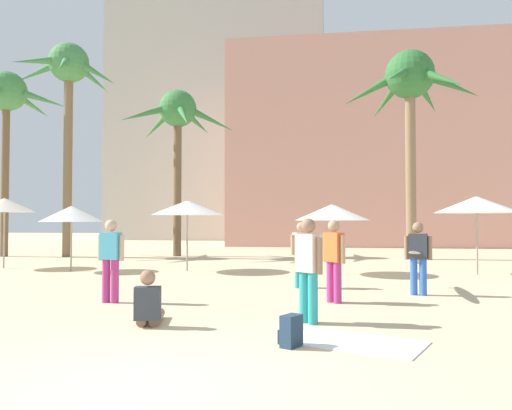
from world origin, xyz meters
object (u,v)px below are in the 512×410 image
at_px(cafe_umbrella_4, 4,205).
at_px(person_far_right, 111,257).
at_px(person_mid_left, 301,252).
at_px(person_far_left, 334,257).
at_px(backpack, 291,331).
at_px(person_near_right, 308,266).
at_px(cafe_umbrella_1, 187,208).
at_px(palm_tree_far_left, 410,87).
at_px(person_mid_right, 149,306).
at_px(beach_towel, 355,342).
at_px(person_mid_center, 417,255).
at_px(palm_tree_left, 178,120).
at_px(cafe_umbrella_5, 476,205).
at_px(palm_tree_right, 68,79).
at_px(cafe_umbrella_2, 332,212).
at_px(palm_tree_center, 6,101).
at_px(cafe_umbrella_3, 72,214).

relative_size(cafe_umbrella_4, person_far_right, 1.46).
bearing_deg(person_mid_left, person_far_right, -87.04).
bearing_deg(person_far_left, person_far_right, 143.90).
relative_size(backpack, person_near_right, 0.25).
bearing_deg(cafe_umbrella_1, cafe_umbrella_4, 179.69).
bearing_deg(palm_tree_far_left, person_mid_right, -113.10).
bearing_deg(beach_towel, cafe_umbrella_1, 118.49).
distance_m(person_mid_center, person_mid_right, 6.34).
height_order(palm_tree_far_left, palm_tree_left, palm_tree_far_left).
bearing_deg(cafe_umbrella_5, person_mid_left, -143.50).
bearing_deg(palm_tree_left, person_mid_left, -58.60).
xyz_separation_m(palm_tree_right, beach_towel, (12.35, -14.86, -8.25)).
relative_size(cafe_umbrella_4, person_mid_right, 2.47).
height_order(cafe_umbrella_1, cafe_umbrella_2, cafe_umbrella_1).
bearing_deg(backpack, person_near_right, -66.97).
bearing_deg(person_mid_left, palm_tree_center, -156.95).
distance_m(palm_tree_right, cafe_umbrella_2, 14.89).
height_order(backpack, person_mid_center, person_mid_center).
bearing_deg(cafe_umbrella_5, beach_towel, -113.78).
bearing_deg(palm_tree_left, palm_tree_center, -169.93).
relative_size(cafe_umbrella_4, person_mid_center, 0.88).
relative_size(cafe_umbrella_3, beach_towel, 1.20).
height_order(person_far_left, person_mid_right, person_far_left).
relative_size(palm_tree_far_left, person_near_right, 5.35).
height_order(palm_tree_center, cafe_umbrella_1, palm_tree_center).
height_order(palm_tree_left, person_far_left, palm_tree_left).
relative_size(cafe_umbrella_1, person_far_right, 1.42).
relative_size(person_near_right, person_far_left, 1.01).
bearing_deg(cafe_umbrella_1, palm_tree_far_left, 38.23).
height_order(person_far_right, person_mid_right, person_far_right).
bearing_deg(person_mid_right, cafe_umbrella_1, -0.27).
distance_m(palm_tree_right, person_mid_center, 18.72).
bearing_deg(cafe_umbrella_3, backpack, -48.61).
height_order(cafe_umbrella_1, cafe_umbrella_4, cafe_umbrella_4).
bearing_deg(cafe_umbrella_4, person_far_right, -43.51).
bearing_deg(person_near_right, person_far_left, -148.57).
distance_m(cafe_umbrella_1, person_far_left, 7.61).
bearing_deg(person_near_right, palm_tree_far_left, -152.32).
height_order(cafe_umbrella_1, cafe_umbrella_5, cafe_umbrella_5).
height_order(palm_tree_far_left, backpack, palm_tree_far_left).
height_order(cafe_umbrella_3, person_far_right, cafe_umbrella_3).
distance_m(beach_towel, person_far_left, 3.51).
xyz_separation_m(palm_tree_far_left, person_far_left, (-3.43, -12.27, -6.56)).
bearing_deg(person_mid_right, palm_tree_far_left, -35.38).
bearing_deg(beach_towel, person_mid_right, 167.29).
distance_m(cafe_umbrella_1, cafe_umbrella_3, 3.82).
distance_m(palm_tree_right, cafe_umbrella_5, 18.41).
bearing_deg(person_mid_right, cafe_umbrella_2, -31.99).
bearing_deg(person_far_right, cafe_umbrella_3, 42.18).
xyz_separation_m(palm_tree_far_left, palm_tree_center, (-18.51, -0.99, -0.22)).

